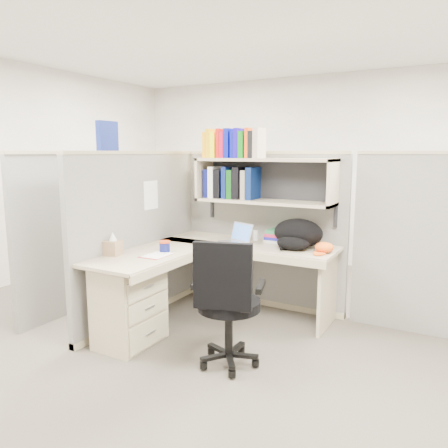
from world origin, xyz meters
The scene contains 14 objects.
ground centered at (0.00, 0.00, 0.00)m, with size 6.00×6.00×0.00m, color #3B372D.
room_shell centered at (0.00, 0.00, 1.62)m, with size 6.00×6.00×6.00m.
cubicle centered at (-0.37, 0.45, 0.91)m, with size 3.79×1.84×1.95m.
desk centered at (-0.41, -0.29, 0.44)m, with size 1.74×1.75×0.73m.
laptop centered at (-0.11, 0.48, 0.83)m, with size 0.29×0.29×0.20m, color silver, non-canonical shape.
backpack centered at (0.49, 0.56, 0.87)m, with size 0.47×0.36×0.28m, color black, non-canonical shape.
orange_cap centered at (0.77, 0.53, 0.78)m, with size 0.17×0.20×0.09m, color #E75714, non-canonical shape.
snack_canister centered at (-0.50, -0.14, 0.78)m, with size 0.10×0.10×0.10m.
tissue_box centered at (-0.81, -0.46, 0.83)m, with size 0.13×0.13×0.20m, color #9C7958, non-canonical shape.
mouse centered at (0.06, 0.35, 0.75)m, with size 0.09×0.06×0.03m, color #8B9CC5.
paper_cup centered at (0.00, 0.72, 0.78)m, with size 0.07×0.07×0.10m, color silver.
book_stack centered at (0.21, 0.79, 0.79)m, with size 0.18×0.25×0.12m, color gray, non-canonical shape.
loose_paper centered at (-0.47, -0.28, 0.73)m, with size 0.19×0.25×0.00m, color silver, non-canonical shape.
task_chair centered at (0.36, -0.53, 0.36)m, with size 0.57×0.53×1.01m.
Camera 1 is at (1.84, -3.24, 1.62)m, focal length 35.00 mm.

